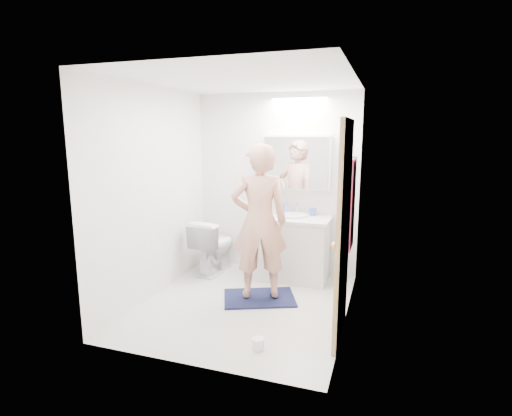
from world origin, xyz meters
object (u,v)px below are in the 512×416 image
at_px(soap_bottle_b, 286,208).
at_px(toilet_paper_roll, 258,344).
at_px(toilet, 214,246).
at_px(medicine_cabinet, 297,163).
at_px(person, 259,222).
at_px(toothbrush_cup, 313,212).
at_px(vanity_cabinet, 292,249).
at_px(soap_bottle_a, 277,205).

relative_size(soap_bottle_b, toilet_paper_roll, 1.51).
distance_m(toilet, soap_bottle_b, 1.11).
height_order(medicine_cabinet, person, medicine_cabinet).
bearing_deg(toothbrush_cup, toilet, -167.92).
relative_size(toothbrush_cup, toilet_paper_roll, 0.96).
distance_m(vanity_cabinet, toilet_paper_roll, 1.84).
xyz_separation_m(medicine_cabinet, soap_bottle_a, (-0.24, -0.06, -0.56)).
bearing_deg(soap_bottle_a, medicine_cabinet, 14.15).
bearing_deg(toilet, soap_bottle_a, -156.73).
height_order(toilet, soap_bottle_a, soap_bottle_a).
height_order(soap_bottle_a, toothbrush_cup, soap_bottle_a).
relative_size(vanity_cabinet, soap_bottle_b, 5.43).
height_order(person, toilet_paper_roll, person).
xyz_separation_m(vanity_cabinet, toilet_paper_roll, (0.12, -1.80, -0.34)).
bearing_deg(toilet, person, 147.91).
distance_m(medicine_cabinet, soap_bottle_b, 0.61).
relative_size(vanity_cabinet, soap_bottle_a, 3.76).
distance_m(soap_bottle_b, toilet_paper_roll, 2.17).
xyz_separation_m(medicine_cabinet, toothbrush_cup, (0.23, -0.05, -0.63)).
height_order(soap_bottle_b, toilet_paper_roll, soap_bottle_b).
bearing_deg(person, soap_bottle_b, -116.85).
bearing_deg(medicine_cabinet, person, -100.97).
bearing_deg(person, vanity_cabinet, -127.42).
height_order(person, soap_bottle_b, person).
xyz_separation_m(person, toilet_paper_roll, (0.32, -1.03, -0.86)).
distance_m(medicine_cabinet, person, 1.16).
bearing_deg(toothbrush_cup, soap_bottle_a, -178.78).
relative_size(person, soap_bottle_a, 7.21).
distance_m(vanity_cabinet, soap_bottle_a, 0.62).
bearing_deg(toilet_paper_roll, toothbrush_cup, 87.05).
height_order(toilet, soap_bottle_b, soap_bottle_b).
bearing_deg(medicine_cabinet, vanity_cabinet, -87.34).
distance_m(toilet, toilet_paper_roll, 2.09).
xyz_separation_m(toilet, toothbrush_cup, (1.29, 0.28, 0.50)).
height_order(soap_bottle_b, toothbrush_cup, soap_bottle_b).
xyz_separation_m(vanity_cabinet, toothbrush_cup, (0.22, 0.16, 0.48)).
bearing_deg(soap_bottle_a, person, -87.06).
xyz_separation_m(medicine_cabinet, person, (-0.19, -0.98, -0.59)).
distance_m(soap_bottle_a, toilet_paper_roll, 2.18).
xyz_separation_m(toilet, person, (0.86, -0.66, 0.54)).
bearing_deg(toilet, toothbrush_cup, -162.66).
height_order(toilet, toilet_paper_roll, toilet).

